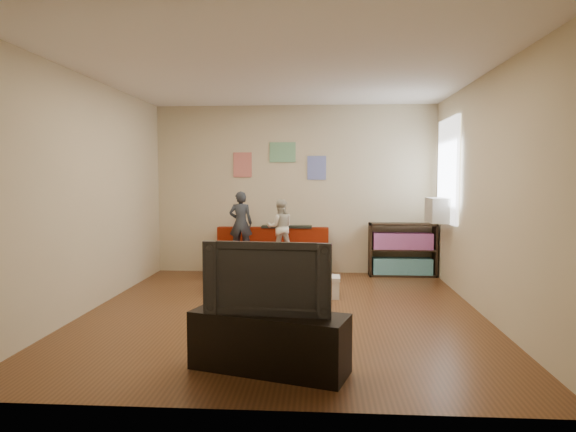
# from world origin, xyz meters

# --- Properties ---
(room_shell) EXTENTS (4.52, 5.02, 2.72)m
(room_shell) POSITION_xyz_m (0.00, 0.00, 1.35)
(room_shell) COLOR brown
(room_shell) RESTS_ON ground
(sofa) EXTENTS (1.77, 0.82, 0.78)m
(sofa) POSITION_xyz_m (-0.34, 2.06, 0.26)
(sofa) COLOR maroon
(sofa) RESTS_ON ground
(child_a) EXTENTS (0.36, 0.24, 0.97)m
(child_a) POSITION_xyz_m (-0.79, 1.90, 0.86)
(child_a) COLOR #272B33
(child_a) RESTS_ON sofa
(child_b) EXTENTS (0.46, 0.39, 0.84)m
(child_b) POSITION_xyz_m (-0.19, 1.90, 0.79)
(child_b) COLOR beige
(child_b) RESTS_ON sofa
(coffee_table) EXTENTS (0.91, 0.50, 0.41)m
(coffee_table) POSITION_xyz_m (-0.60, 0.93, 0.35)
(coffee_table) COLOR olive
(coffee_table) RESTS_ON ground
(remote) EXTENTS (0.18, 0.11, 0.02)m
(remote) POSITION_xyz_m (-0.85, 0.81, 0.42)
(remote) COLOR black
(remote) RESTS_ON coffee_table
(game_controller) EXTENTS (0.13, 0.05, 0.03)m
(game_controller) POSITION_xyz_m (-0.40, 0.98, 0.43)
(game_controller) COLOR silver
(game_controller) RESTS_ON coffee_table
(bookshelf) EXTENTS (1.04, 0.31, 0.83)m
(bookshelf) POSITION_xyz_m (1.70, 2.30, 0.37)
(bookshelf) COLOR black
(bookshelf) RESTS_ON ground
(window) EXTENTS (0.04, 1.08, 1.48)m
(window) POSITION_xyz_m (2.22, 1.65, 1.64)
(window) COLOR white
(window) RESTS_ON room_shell
(ac_unit) EXTENTS (0.28, 0.55, 0.35)m
(ac_unit) POSITION_xyz_m (2.10, 1.65, 1.08)
(ac_unit) COLOR #B7B2A3
(ac_unit) RESTS_ON window
(artwork_left) EXTENTS (0.30, 0.01, 0.40)m
(artwork_left) POSITION_xyz_m (-0.85, 2.48, 1.75)
(artwork_left) COLOR #D87266
(artwork_left) RESTS_ON room_shell
(artwork_center) EXTENTS (0.42, 0.01, 0.32)m
(artwork_center) POSITION_xyz_m (-0.20, 2.48, 1.95)
(artwork_center) COLOR #72B27F
(artwork_center) RESTS_ON room_shell
(artwork_right) EXTENTS (0.30, 0.01, 0.38)m
(artwork_right) POSITION_xyz_m (0.35, 2.48, 1.70)
(artwork_right) COLOR #727FCC
(artwork_right) RESTS_ON room_shell
(file_box) EXTENTS (0.40, 0.30, 0.28)m
(file_box) POSITION_xyz_m (0.47, 0.76, 0.14)
(file_box) COLOR white
(file_box) RESTS_ON ground
(tv_stand) EXTENTS (1.33, 0.77, 0.47)m
(tv_stand) POSITION_xyz_m (0.02, -1.79, 0.24)
(tv_stand) COLOR black
(tv_stand) RESTS_ON ground
(television) EXTENTS (1.02, 0.22, 0.58)m
(television) POSITION_xyz_m (0.02, -1.79, 0.76)
(television) COLOR black
(television) RESTS_ON tv_stand
(tissue) EXTENTS (0.12, 0.12, 0.11)m
(tissue) POSITION_xyz_m (0.29, 1.01, 0.05)
(tissue) COLOR white
(tissue) RESTS_ON ground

